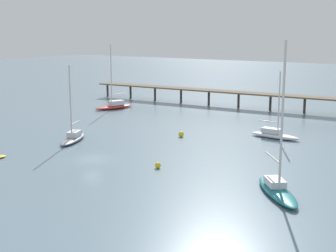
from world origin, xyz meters
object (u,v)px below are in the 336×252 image
object	(u,v)px
pier	(333,93)
sailboat_red	(114,105)
sailboat_white	(274,134)
mooring_buoy_mid	(158,165)
sailboat_gray	(73,137)
sailboat_teal	(277,187)
mooring_buoy_inner	(181,134)

from	to	relation	value
pier	sailboat_red	size ratio (longest dim) A/B	5.96
sailboat_white	sailboat_red	bearing A→B (deg)	168.90
sailboat_white	mooring_buoy_mid	distance (m)	23.59
sailboat_white	sailboat_gray	xyz separation A→B (m)	(-23.57, -18.64, -0.02)
sailboat_red	mooring_buoy_mid	size ratio (longest dim) A/B	18.47
sailboat_teal	mooring_buoy_mid	bearing A→B (deg)	176.75
mooring_buoy_inner	sailboat_red	bearing A→B (deg)	150.70
pier	sailboat_red	distance (m)	43.39
sailboat_teal	mooring_buoy_mid	xyz separation A→B (m)	(-15.11, 0.86, -0.43)
pier	mooring_buoy_mid	xyz separation A→B (m)	(-6.34, -47.95, -3.90)
pier	sailboat_red	bearing A→B (deg)	-156.29
mooring_buoy_mid	sailboat_white	bearing A→B (deg)	77.67
sailboat_white	mooring_buoy_inner	size ratio (longest dim) A/B	11.86
sailboat_red	mooring_buoy_inner	xyz separation A→B (m)	(26.20, -14.70, -0.35)
sailboat_white	mooring_buoy_inner	world-z (taller)	sailboat_white
sailboat_white	sailboat_gray	size ratio (longest dim) A/B	0.91
sailboat_teal	sailboat_gray	xyz separation A→B (m)	(-33.64, 5.26, -0.13)
pier	sailboat_gray	world-z (taller)	sailboat_gray
sailboat_teal	sailboat_white	bearing A→B (deg)	112.85
sailboat_teal	mooring_buoy_inner	size ratio (longest dim) A/B	17.68
sailboat_white	sailboat_gray	distance (m)	30.04
mooring_buoy_inner	mooring_buoy_mid	bearing A→B (deg)	-65.99
sailboat_red	sailboat_teal	bearing A→B (deg)	-33.00
sailboat_teal	pier	bearing A→B (deg)	100.18
sailboat_red	sailboat_gray	bearing A→B (deg)	-60.60
sailboat_gray	mooring_buoy_mid	world-z (taller)	sailboat_gray
pier	mooring_buoy_inner	bearing A→B (deg)	-112.66
sailboat_white	sailboat_gray	bearing A→B (deg)	-141.66
sailboat_teal	sailboat_red	bearing A→B (deg)	147.00
sailboat_gray	mooring_buoy_mid	xyz separation A→B (m)	(18.53, -4.41, -0.30)
sailboat_red	mooring_buoy_mid	bearing A→B (deg)	-42.57
mooring_buoy_inner	sailboat_gray	bearing A→B (deg)	-135.04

